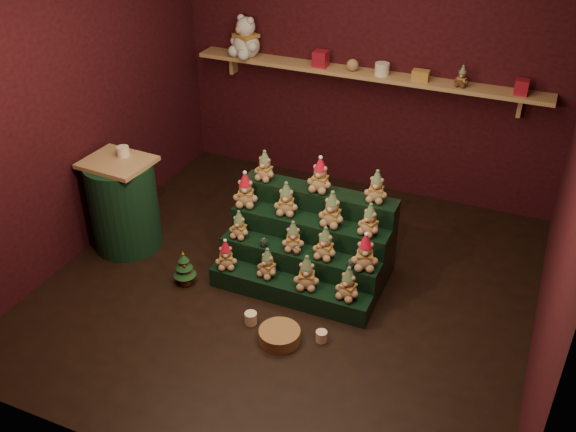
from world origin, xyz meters
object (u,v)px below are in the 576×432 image
at_px(wicker_basket, 280,335).
at_px(riser_tier_front, 289,291).
at_px(snow_globe_b, 296,250).
at_px(brown_bear, 462,76).
at_px(side_table, 124,204).
at_px(white_bear, 246,31).
at_px(snow_globe_a, 264,242).
at_px(mug_right, 321,336).
at_px(mini_christmas_tree, 184,268).
at_px(snow_globe_c, 350,263).
at_px(mug_left, 251,318).

bearing_deg(wicker_basket, riser_tier_front, 104.91).
height_order(snow_globe_b, brown_bear, brown_bear).
bearing_deg(side_table, brown_bear, 39.18).
bearing_deg(white_bear, snow_globe_a, -36.71).
xyz_separation_m(snow_globe_a, white_bear, (-1.05, 1.86, 1.18)).
height_order(mug_right, wicker_basket, wicker_basket).
relative_size(snow_globe_a, wicker_basket, 0.26).
relative_size(riser_tier_front, snow_globe_a, 16.68).
height_order(riser_tier_front, mug_right, riser_tier_front).
height_order(riser_tier_front, mini_christmas_tree, mini_christmas_tree).
distance_m(snow_globe_b, mug_right, 0.77).
bearing_deg(snow_globe_b, brown_bear, 64.57).
xyz_separation_m(riser_tier_front, wicker_basket, (0.13, -0.49, -0.04)).
distance_m(wicker_basket, brown_bear, 2.95).
bearing_deg(snow_globe_c, side_table, -179.87).
bearing_deg(side_table, snow_globe_c, 3.69).
distance_m(riser_tier_front, snow_globe_a, 0.46).
xyz_separation_m(side_table, white_bear, (0.37, 1.86, 1.15)).
distance_m(snow_globe_b, white_bear, 2.58).
xyz_separation_m(snow_globe_b, brown_bear, (0.88, 1.86, 1.01)).
xyz_separation_m(riser_tier_front, snow_globe_a, (-0.30, 0.16, 0.31)).
distance_m(snow_globe_a, wicker_basket, 0.86).
bearing_deg(mug_right, mug_left, -176.92).
bearing_deg(wicker_basket, white_bear, 120.58).
xyz_separation_m(mug_left, mug_right, (0.59, 0.03, -0.01)).
bearing_deg(snow_globe_a, brown_bear, 57.50).
bearing_deg(snow_globe_c, riser_tier_front, -161.20).
bearing_deg(snow_globe_a, wicker_basket, -56.36).
height_order(snow_globe_b, mug_right, snow_globe_b).
relative_size(mini_christmas_tree, mug_right, 3.74).
xyz_separation_m(riser_tier_front, mug_right, (0.43, -0.37, -0.05)).
distance_m(mini_christmas_tree, wicker_basket, 1.11).
xyz_separation_m(riser_tier_front, snow_globe_c, (0.47, 0.16, 0.31)).
bearing_deg(side_table, white_bear, 82.44).
bearing_deg(mug_right, mini_christmas_tree, 171.00).
height_order(snow_globe_a, mug_left, snow_globe_a).
xyz_separation_m(snow_globe_c, brown_bear, (0.41, 1.86, 1.01)).
bearing_deg(mini_christmas_tree, wicker_basket, -17.87).
bearing_deg(snow_globe_a, mug_left, -75.94).
relative_size(mug_left, white_bear, 0.19).
bearing_deg(mug_left, white_bear, 116.21).
relative_size(side_table, wicker_basket, 2.76).
bearing_deg(snow_globe_a, mini_christmas_tree, -153.11).
height_order(mini_christmas_tree, mug_right, mini_christmas_tree).
bearing_deg(brown_bear, mug_right, -93.11).
height_order(riser_tier_front, mug_left, riser_tier_front).
distance_m(riser_tier_front, wicker_basket, 0.51).
distance_m(snow_globe_b, brown_bear, 2.29).
relative_size(wicker_basket, white_bear, 0.61).
relative_size(mini_christmas_tree, white_bear, 0.63).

